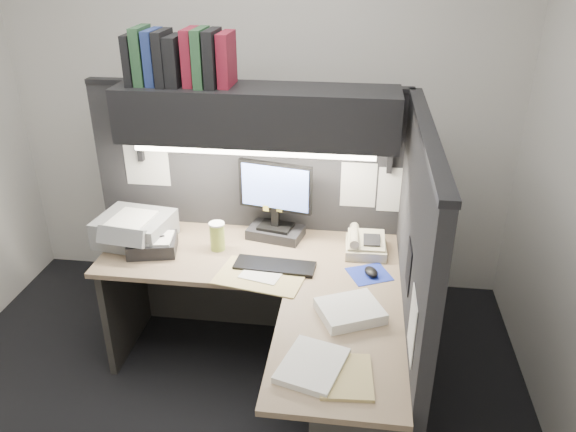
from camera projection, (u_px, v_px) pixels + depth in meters
The scene contains 21 objects.
floor at pixel (217, 418), 3.08m from camera, with size 3.50×3.50×0.00m, color black.
wall_back at pixel (259, 105), 3.82m from camera, with size 3.50×0.04×2.70m, color silver.
partition_back at pixel (250, 214), 3.55m from camera, with size 1.90×0.06×1.60m, color black.
partition_right at pixel (410, 291), 2.77m from camera, with size 0.06×1.50×1.60m, color black.
desk at pixel (294, 362), 2.83m from camera, with size 1.70×1.53×0.73m.
overhead_shelf at pixel (257, 114), 3.07m from camera, with size 1.55×0.34×0.30m, color black.
task_light_tube at pixel (253, 152), 3.02m from camera, with size 0.04×0.04×1.32m, color white.
monitor at pixel (275, 209), 3.34m from camera, with size 0.44×0.26×0.48m.
keyboard at pixel (275, 266), 3.10m from camera, with size 0.45×0.15×0.02m, color black.
mousepad at pixel (369, 274), 3.04m from camera, with size 0.21×0.19×0.00m, color #1C2D9B.
mouse at pixel (371, 272), 3.02m from camera, with size 0.06×0.10×0.04m, color black.
telephone at pixel (366, 245), 3.23m from camera, with size 0.23×0.24×0.09m, color #BCB290.
coffee_cup at pixel (217, 237), 3.25m from camera, with size 0.09×0.09×0.16m, color #C0D454.
printer at pixel (135, 229), 3.34m from camera, with size 0.41×0.35×0.16m, color gray.
notebook_stack at pixel (153, 245), 3.25m from camera, with size 0.27×0.23×0.08m, color black.
open_folder at pixel (261, 276), 3.02m from camera, with size 0.46×0.30×0.01m, color tan.
paper_stack_a at pixel (350, 311), 2.69m from camera, with size 0.29×0.24×0.06m, color white.
paper_stack_b at pixel (312, 365), 2.37m from camera, with size 0.24×0.30×0.03m, color white.
manila_stack at pixel (346, 376), 2.32m from camera, with size 0.22×0.27×0.02m, color tan.
binder_row at pixel (180, 58), 2.99m from camera, with size 0.57×0.25×0.30m.
pinned_papers at pixel (306, 206), 3.06m from camera, with size 1.76×1.31×0.51m.
Camera 1 is at (0.69, -2.20, 2.35)m, focal length 35.00 mm.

